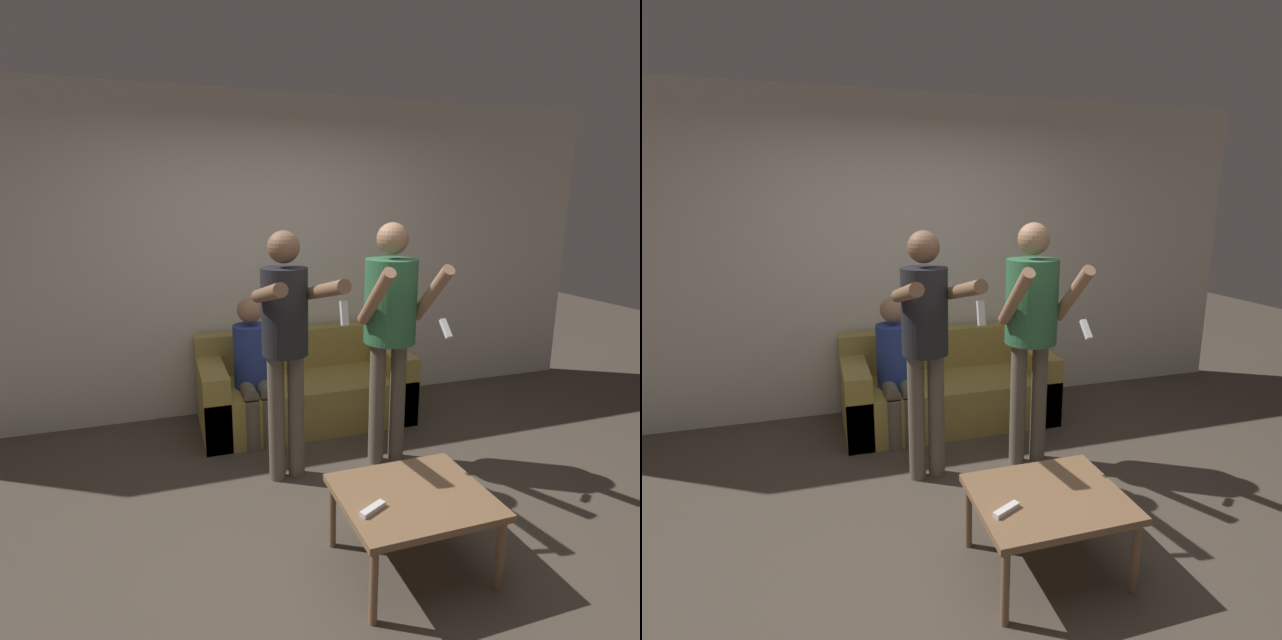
% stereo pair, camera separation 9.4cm
% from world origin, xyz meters
% --- Properties ---
extents(ground_plane, '(14.00, 14.00, 0.00)m').
position_xyz_m(ground_plane, '(0.00, 0.00, 0.00)').
color(ground_plane, '#4C4238').
extents(wall_back, '(6.40, 0.06, 2.70)m').
position_xyz_m(wall_back, '(0.00, 2.03, 1.35)').
color(wall_back, silver).
rests_on(wall_back, ground_plane).
extents(couch, '(1.74, 0.78, 0.74)m').
position_xyz_m(couch, '(0.23, 1.61, 0.26)').
color(couch, '#AD9347').
rests_on(couch, ground_plane).
extents(person_standing_left, '(0.42, 0.79, 1.66)m').
position_xyz_m(person_standing_left, '(-0.14, 0.73, 1.03)').
color(person_standing_left, '#6B6051').
rests_on(person_standing_left, ground_plane).
extents(person_standing_right, '(0.47, 0.61, 1.70)m').
position_xyz_m(person_standing_right, '(0.60, 0.74, 1.07)').
color(person_standing_right, '#6B6051').
rests_on(person_standing_right, ground_plane).
extents(person_seated, '(0.28, 0.52, 1.11)m').
position_xyz_m(person_seated, '(-0.23, 1.46, 0.60)').
color(person_seated, '#6B6051').
rests_on(person_seated, ground_plane).
extents(coffee_table, '(0.74, 0.62, 0.42)m').
position_xyz_m(coffee_table, '(0.24, -0.28, 0.37)').
color(coffee_table, '#846042').
rests_on(coffee_table, ground_plane).
extents(remote_on_table, '(0.15, 0.10, 0.02)m').
position_xyz_m(remote_on_table, '(-0.01, -0.35, 0.43)').
color(remote_on_table, white).
rests_on(remote_on_table, coffee_table).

